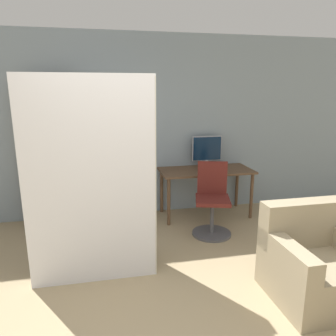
{
  "coord_description": "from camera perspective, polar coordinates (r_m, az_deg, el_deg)",
  "views": [
    {
      "loc": [
        -0.5,
        -1.67,
        1.89
      ],
      "look_at": [
        0.24,
        1.77,
        1.05
      ],
      "focal_mm": 35.0,
      "sensor_mm": 36.0,
      "label": 1
    }
  ],
  "objects": [
    {
      "name": "wall_back",
      "position": [
        4.97,
        -6.35,
        7.12
      ],
      "size": [
        8.0,
        0.06,
        2.7
      ],
      "color": "gray",
      "rests_on": "ground"
    },
    {
      "name": "desk",
      "position": [
        4.98,
        6.61,
        -1.27
      ],
      "size": [
        1.39,
        0.65,
        0.72
      ],
      "color": "brown",
      "rests_on": "ground"
    },
    {
      "name": "monitor",
      "position": [
        5.12,
        6.8,
        3.1
      ],
      "size": [
        0.47,
        0.2,
        0.48
      ],
      "color": "#B7B7BC",
      "rests_on": "desk"
    },
    {
      "name": "office_chair",
      "position": [
        4.42,
        7.69,
        -6.41
      ],
      "size": [
        0.54,
        0.54,
        0.96
      ],
      "color": "#4C4C51",
      "rests_on": "ground"
    },
    {
      "name": "bookshelf",
      "position": [
        4.9,
        -20.21,
        1.5
      ],
      "size": [
        0.78,
        0.32,
        2.0
      ],
      "color": "brown",
      "rests_on": "ground"
    },
    {
      "name": "mattress_near",
      "position": [
        3.22,
        -13.13,
        -2.6
      ],
      "size": [
        1.24,
        0.22,
        2.04
      ],
      "color": "silver",
      "rests_on": "ground"
    },
    {
      "name": "mattress_far",
      "position": [
        3.46,
        -13.08,
        -1.5
      ],
      "size": [
        1.24,
        0.22,
        2.04
      ],
      "color": "silver",
      "rests_on": "ground"
    },
    {
      "name": "armchair",
      "position": [
        3.45,
        24.32,
        -14.95
      ],
      "size": [
        0.85,
        0.8,
        0.85
      ],
      "color": "gray",
      "rests_on": "ground"
    }
  ]
}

